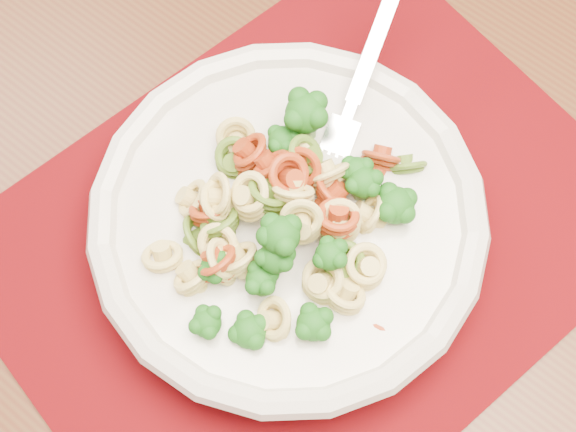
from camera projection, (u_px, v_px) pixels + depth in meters
dining_table at (239, 165)px, 0.73m from camera, size 1.44×1.20×0.72m
placemat at (308, 236)px, 0.58m from camera, size 0.49×0.42×0.00m
pasta_bowl at (288, 221)px, 0.55m from camera, size 0.27×0.27×0.05m
pasta_broccoli_heap at (288, 213)px, 0.54m from camera, size 0.23×0.23×0.06m
fork at (340, 136)px, 0.56m from camera, size 0.16×0.13×0.08m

